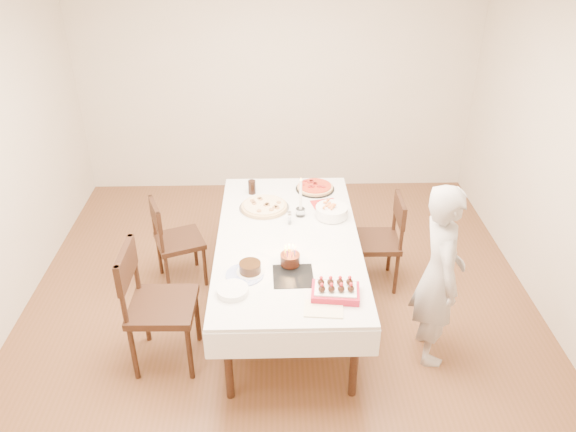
{
  "coord_description": "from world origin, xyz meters",
  "views": [
    {
      "loc": [
        -0.03,
        -3.69,
        3.19
      ],
      "look_at": [
        0.06,
        0.1,
        0.96
      ],
      "focal_mm": 35.0,
      "sensor_mm": 36.0,
      "label": 1
    }
  ],
  "objects_px": {
    "taper_candle": "(301,197)",
    "layer_cake": "(250,268)",
    "chair_right_savory": "(376,241)",
    "cola_glass": "(252,187)",
    "pasta_bowl": "(332,211)",
    "birthday_cake": "(290,256)",
    "dining_table": "(288,276)",
    "chair_left_dessert": "(163,307)",
    "pizza_pepperoni": "(315,187)",
    "strawberry_box": "(335,291)",
    "chair_left_savory": "(180,241)",
    "pizza_white": "(264,206)",
    "person": "(439,275)"
  },
  "relations": [
    {
      "from": "dining_table",
      "to": "layer_cake",
      "type": "bearing_deg",
      "value": -122.18
    },
    {
      "from": "person",
      "to": "chair_left_savory",
      "type": "bearing_deg",
      "value": 65.34
    },
    {
      "from": "taper_candle",
      "to": "layer_cake",
      "type": "relative_size",
      "value": 1.8
    },
    {
      "from": "person",
      "to": "birthday_cake",
      "type": "height_order",
      "value": "person"
    },
    {
      "from": "person",
      "to": "layer_cake",
      "type": "distance_m",
      "value": 1.38
    },
    {
      "from": "chair_right_savory",
      "to": "layer_cake",
      "type": "distance_m",
      "value": 1.43
    },
    {
      "from": "person",
      "to": "taper_candle",
      "type": "xyz_separation_m",
      "value": [
        -0.98,
        0.87,
        0.2
      ]
    },
    {
      "from": "dining_table",
      "to": "person",
      "type": "bearing_deg",
      "value": -25.03
    },
    {
      "from": "strawberry_box",
      "to": "pizza_pepperoni",
      "type": "bearing_deg",
      "value": 91.23
    },
    {
      "from": "dining_table",
      "to": "chair_left_dessert",
      "type": "bearing_deg",
      "value": -150.07
    },
    {
      "from": "chair_left_dessert",
      "to": "taper_candle",
      "type": "relative_size",
      "value": 2.79
    },
    {
      "from": "chair_right_savory",
      "to": "taper_candle",
      "type": "relative_size",
      "value": 2.4
    },
    {
      "from": "strawberry_box",
      "to": "cola_glass",
      "type": "bearing_deg",
      "value": 112.19
    },
    {
      "from": "dining_table",
      "to": "chair_left_savory",
      "type": "height_order",
      "value": "chair_left_savory"
    },
    {
      "from": "pizza_white",
      "to": "birthday_cake",
      "type": "relative_size",
      "value": 2.97
    },
    {
      "from": "dining_table",
      "to": "cola_glass",
      "type": "distance_m",
      "value": 0.94
    },
    {
      "from": "chair_left_savory",
      "to": "cola_glass",
      "type": "height_order",
      "value": "cola_glass"
    },
    {
      "from": "cola_glass",
      "to": "pizza_white",
      "type": "bearing_deg",
      "value": -68.26
    },
    {
      "from": "pizza_white",
      "to": "taper_candle",
      "type": "distance_m",
      "value": 0.38
    },
    {
      "from": "chair_right_savory",
      "to": "cola_glass",
      "type": "distance_m",
      "value": 1.23
    },
    {
      "from": "chair_left_dessert",
      "to": "pasta_bowl",
      "type": "distance_m",
      "value": 1.61
    },
    {
      "from": "chair_left_savory",
      "to": "birthday_cake",
      "type": "relative_size",
      "value": 5.79
    },
    {
      "from": "pasta_bowl",
      "to": "strawberry_box",
      "type": "distance_m",
      "value": 1.08
    },
    {
      "from": "dining_table",
      "to": "birthday_cake",
      "type": "relative_size",
      "value": 14.46
    },
    {
      "from": "taper_candle",
      "to": "pizza_pepperoni",
      "type": "bearing_deg",
      "value": 71.75
    },
    {
      "from": "chair_right_savory",
      "to": "strawberry_box",
      "type": "distance_m",
      "value": 1.3
    },
    {
      "from": "person",
      "to": "birthday_cake",
      "type": "relative_size",
      "value": 9.97
    },
    {
      "from": "chair_right_savory",
      "to": "pasta_bowl",
      "type": "height_order",
      "value": "chair_right_savory"
    },
    {
      "from": "chair_left_dessert",
      "to": "chair_right_savory",
      "type": "bearing_deg",
      "value": -150.31
    },
    {
      "from": "pasta_bowl",
      "to": "strawberry_box",
      "type": "bearing_deg",
      "value": -93.9
    },
    {
      "from": "chair_right_savory",
      "to": "cola_glass",
      "type": "xyz_separation_m",
      "value": [
        -1.11,
        0.37,
        0.37
      ]
    },
    {
      "from": "chair_left_savory",
      "to": "pizza_white",
      "type": "xyz_separation_m",
      "value": [
        0.77,
        0.0,
        0.34
      ]
    },
    {
      "from": "dining_table",
      "to": "taper_candle",
      "type": "relative_size",
      "value": 5.81
    },
    {
      "from": "cola_glass",
      "to": "birthday_cake",
      "type": "bearing_deg",
      "value": -74.49
    },
    {
      "from": "pizza_pepperoni",
      "to": "person",
      "type": "bearing_deg",
      "value": -58.66
    },
    {
      "from": "pizza_pepperoni",
      "to": "strawberry_box",
      "type": "relative_size",
      "value": 1.1
    },
    {
      "from": "person",
      "to": "pasta_bowl",
      "type": "distance_m",
      "value": 1.11
    },
    {
      "from": "dining_table",
      "to": "pizza_white",
      "type": "distance_m",
      "value": 0.66
    },
    {
      "from": "pasta_bowl",
      "to": "birthday_cake",
      "type": "distance_m",
      "value": 0.8
    },
    {
      "from": "person",
      "to": "layer_cake",
      "type": "relative_size",
      "value": 7.23
    },
    {
      "from": "dining_table",
      "to": "chair_left_savory",
      "type": "xyz_separation_m",
      "value": [
        -0.97,
        0.48,
        0.05
      ]
    },
    {
      "from": "chair_right_savory",
      "to": "strawberry_box",
      "type": "bearing_deg",
      "value": -112.15
    },
    {
      "from": "pizza_white",
      "to": "cola_glass",
      "type": "height_order",
      "value": "cola_glass"
    },
    {
      "from": "chair_left_savory",
      "to": "pizza_pepperoni",
      "type": "distance_m",
      "value": 1.34
    },
    {
      "from": "person",
      "to": "pizza_white",
      "type": "height_order",
      "value": "person"
    },
    {
      "from": "pizza_pepperoni",
      "to": "taper_candle",
      "type": "bearing_deg",
      "value": -108.25
    },
    {
      "from": "dining_table",
      "to": "strawberry_box",
      "type": "xyz_separation_m",
      "value": [
        0.31,
        -0.75,
        0.42
      ]
    },
    {
      "from": "chair_left_savory",
      "to": "chair_left_dessert",
      "type": "xyz_separation_m",
      "value": [
        0.03,
        -1.03,
        0.08
      ]
    },
    {
      "from": "taper_candle",
      "to": "layer_cake",
      "type": "xyz_separation_m",
      "value": [
        -0.4,
        -0.81,
        -0.14
      ]
    },
    {
      "from": "pasta_bowl",
      "to": "layer_cake",
      "type": "distance_m",
      "value": 1.04
    }
  ]
}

